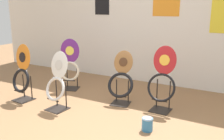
{
  "coord_description": "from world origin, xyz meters",
  "views": [
    {
      "loc": [
        1.63,
        -2.2,
        1.48
      ],
      "look_at": [
        -0.15,
        1.0,
        0.55
      ],
      "focal_mm": 40.0,
      "sensor_mm": 36.0,
      "label": 1
    }
  ],
  "objects_px": {
    "toilet_seat_display_white_plain": "(57,83)",
    "toilet_seat_display_purple_note": "(70,66)",
    "toilet_seat_display_crimson_swirl": "(162,81)",
    "toilet_seat_display_woodgrain": "(121,81)",
    "toilet_seat_display_orange_sun": "(22,74)",
    "paint_can": "(147,124)"
  },
  "relations": [
    {
      "from": "toilet_seat_display_woodgrain",
      "to": "toilet_seat_display_crimson_swirl",
      "type": "xyz_separation_m",
      "value": [
        0.64,
        0.05,
        0.08
      ]
    },
    {
      "from": "toilet_seat_display_woodgrain",
      "to": "toilet_seat_display_crimson_swirl",
      "type": "height_order",
      "value": "toilet_seat_display_crimson_swirl"
    },
    {
      "from": "toilet_seat_display_crimson_swirl",
      "to": "paint_can",
      "type": "bearing_deg",
      "value": -85.8
    },
    {
      "from": "toilet_seat_display_woodgrain",
      "to": "toilet_seat_display_purple_note",
      "type": "xyz_separation_m",
      "value": [
        -1.14,
        0.19,
        0.07
      ]
    },
    {
      "from": "toilet_seat_display_purple_note",
      "to": "toilet_seat_display_crimson_swirl",
      "type": "relative_size",
      "value": 0.98
    },
    {
      "from": "toilet_seat_display_woodgrain",
      "to": "toilet_seat_display_white_plain",
      "type": "distance_m",
      "value": 0.97
    },
    {
      "from": "toilet_seat_display_white_plain",
      "to": "toilet_seat_display_orange_sun",
      "type": "bearing_deg",
      "value": 178.49
    },
    {
      "from": "toilet_seat_display_woodgrain",
      "to": "toilet_seat_display_orange_sun",
      "type": "distance_m",
      "value": 1.59
    },
    {
      "from": "toilet_seat_display_woodgrain",
      "to": "paint_can",
      "type": "distance_m",
      "value": 0.98
    },
    {
      "from": "paint_can",
      "to": "toilet_seat_display_crimson_swirl",
      "type": "bearing_deg",
      "value": 94.2
    },
    {
      "from": "toilet_seat_display_woodgrain",
      "to": "toilet_seat_display_crimson_swirl",
      "type": "distance_m",
      "value": 0.64
    },
    {
      "from": "toilet_seat_display_woodgrain",
      "to": "toilet_seat_display_crimson_swirl",
      "type": "relative_size",
      "value": 0.87
    },
    {
      "from": "toilet_seat_display_purple_note",
      "to": "toilet_seat_display_crimson_swirl",
      "type": "height_order",
      "value": "toilet_seat_display_crimson_swirl"
    },
    {
      "from": "toilet_seat_display_orange_sun",
      "to": "toilet_seat_display_purple_note",
      "type": "distance_m",
      "value": 0.88
    },
    {
      "from": "toilet_seat_display_orange_sun",
      "to": "toilet_seat_display_crimson_swirl",
      "type": "relative_size",
      "value": 0.96
    },
    {
      "from": "toilet_seat_display_white_plain",
      "to": "paint_can",
      "type": "distance_m",
      "value": 1.44
    },
    {
      "from": "toilet_seat_display_orange_sun",
      "to": "toilet_seat_display_woodgrain",
      "type": "bearing_deg",
      "value": 23.34
    },
    {
      "from": "toilet_seat_display_white_plain",
      "to": "toilet_seat_display_crimson_swirl",
      "type": "relative_size",
      "value": 0.91
    },
    {
      "from": "toilet_seat_display_woodgrain",
      "to": "toilet_seat_display_purple_note",
      "type": "height_order",
      "value": "toilet_seat_display_purple_note"
    },
    {
      "from": "toilet_seat_display_white_plain",
      "to": "toilet_seat_display_purple_note",
      "type": "xyz_separation_m",
      "value": [
        -0.42,
        0.84,
        0.03
      ]
    },
    {
      "from": "toilet_seat_display_purple_note",
      "to": "toilet_seat_display_crimson_swirl",
      "type": "bearing_deg",
      "value": -4.57
    },
    {
      "from": "toilet_seat_display_white_plain",
      "to": "paint_can",
      "type": "xyz_separation_m",
      "value": [
        1.4,
        0.01,
        -0.32
      ]
    }
  ]
}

